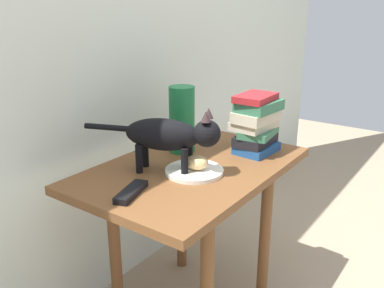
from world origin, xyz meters
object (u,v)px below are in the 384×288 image
at_px(plate, 194,171).
at_px(cat, 171,135).
at_px(green_vase, 182,120).
at_px(side_table, 192,189).
at_px(tv_remote, 131,192).
at_px(book_stack, 256,124).
at_px(bread_roll, 197,163).

xyz_separation_m(plate, cat, (-0.04, 0.07, 0.13)).
bearing_deg(cat, green_vase, 27.18).
bearing_deg(green_vase, plate, -132.52).
bearing_deg(plate, cat, 119.87).
bearing_deg(side_table, tv_remote, 178.41).
distance_m(side_table, book_stack, 0.35).
bearing_deg(green_vase, side_table, -129.83).
xyz_separation_m(plate, bread_roll, (0.00, -0.01, 0.03)).
distance_m(bread_roll, tv_remote, 0.26).
relative_size(side_table, green_vase, 3.27).
bearing_deg(book_stack, cat, 158.20).
bearing_deg(cat, tv_remote, -176.88).
bearing_deg(bread_roll, cat, 119.05).
bearing_deg(tv_remote, green_vase, -1.63).
height_order(side_table, book_stack, book_stack).
relative_size(plate, book_stack, 0.87).
xyz_separation_m(side_table, cat, (-0.09, 0.02, 0.22)).
xyz_separation_m(bread_roll, book_stack, (0.31, -0.06, 0.08)).
bearing_deg(book_stack, tv_remote, 167.13).
distance_m(plate, tv_remote, 0.26).
bearing_deg(side_table, bread_roll, -132.67).
bearing_deg(book_stack, green_vase, 123.44).
height_order(plate, green_vase, green_vase).
xyz_separation_m(cat, book_stack, (0.35, -0.14, -0.02)).
xyz_separation_m(side_table, bread_roll, (-0.05, -0.06, 0.13)).
distance_m(bread_roll, cat, 0.13).
distance_m(side_table, cat, 0.24).
distance_m(side_table, bread_roll, 0.15).
height_order(bread_roll, book_stack, book_stack).
bearing_deg(plate, book_stack, -13.00).
xyz_separation_m(bread_roll, tv_remote, (-0.25, 0.06, -0.03)).
xyz_separation_m(bread_roll, green_vase, (0.15, 0.17, 0.09)).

